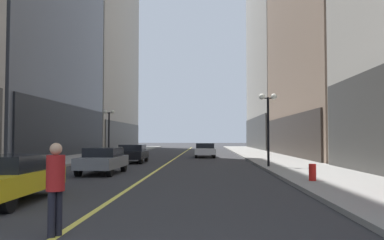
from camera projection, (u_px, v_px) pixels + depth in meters
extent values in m
plane|color=#2D2D30|center=(178.00, 156.00, 38.45)|extent=(200.00, 200.00, 0.00)
cube|color=gray|center=(94.00, 156.00, 38.76)|extent=(4.50, 78.00, 0.15)
cube|color=gray|center=(263.00, 156.00, 38.15)|extent=(4.50, 78.00, 0.15)
cube|color=#E5D64C|center=(178.00, 156.00, 38.45)|extent=(0.16, 70.00, 0.01)
cube|color=black|center=(69.00, 131.00, 38.46)|extent=(0.50, 22.80, 5.00)
cube|color=#A8A399|center=(80.00, 42.00, 64.85)|extent=(14.76, 26.00, 34.94)
cube|color=#3A3935|center=(124.00, 136.00, 63.90)|extent=(0.50, 24.70, 4.19)
cube|color=#332A23|center=(289.00, 137.00, 37.65)|extent=(0.50, 22.80, 3.84)
cube|color=#3A3935|center=(256.00, 133.00, 63.13)|extent=(0.50, 24.70, 5.00)
cube|color=yellow|center=(8.00, 181.00, 11.11)|extent=(1.78, 4.33, 0.55)
cube|color=black|center=(12.00, 164.00, 11.35)|extent=(1.56, 2.43, 0.50)
cylinder|color=black|center=(8.00, 200.00, 9.57)|extent=(0.23, 0.64, 0.64)
cylinder|color=black|center=(55.00, 185.00, 12.58)|extent=(0.23, 0.64, 0.64)
cylinder|color=black|center=(8.00, 185.00, 12.63)|extent=(0.23, 0.64, 0.64)
cube|color=slate|center=(103.00, 162.00, 19.94)|extent=(1.83, 4.07, 0.55)
cube|color=black|center=(104.00, 152.00, 20.16)|extent=(1.58, 2.29, 0.50)
cylinder|color=black|center=(110.00, 170.00, 18.47)|extent=(0.23, 0.64, 0.64)
cylinder|color=black|center=(78.00, 170.00, 18.56)|extent=(0.23, 0.64, 0.64)
cylinder|color=black|center=(124.00, 166.00, 21.28)|extent=(0.23, 0.64, 0.64)
cylinder|color=black|center=(96.00, 166.00, 21.37)|extent=(0.23, 0.64, 0.64)
cube|color=black|center=(132.00, 155.00, 28.79)|extent=(1.95, 4.13, 0.55)
cube|color=black|center=(133.00, 148.00, 29.02)|extent=(1.70, 2.32, 0.50)
cylinder|color=black|center=(141.00, 159.00, 27.33)|extent=(0.23, 0.64, 0.64)
cylinder|color=black|center=(117.00, 159.00, 27.37)|extent=(0.23, 0.64, 0.64)
cylinder|color=black|center=(146.00, 157.00, 30.20)|extent=(0.23, 0.64, 0.64)
cylinder|color=black|center=(125.00, 157.00, 30.23)|extent=(0.23, 0.64, 0.64)
cube|color=silver|center=(205.00, 151.00, 36.86)|extent=(1.96, 4.67, 0.55)
cube|color=black|center=(205.00, 146.00, 36.65)|extent=(1.69, 2.63, 0.50)
cylinder|color=black|center=(196.00, 153.00, 38.47)|extent=(0.24, 0.65, 0.64)
cylinder|color=black|center=(213.00, 153.00, 38.46)|extent=(0.24, 0.65, 0.64)
cylinder|color=black|center=(196.00, 155.00, 35.24)|extent=(0.24, 0.65, 0.64)
cylinder|color=black|center=(214.00, 155.00, 35.22)|extent=(0.24, 0.65, 0.64)
cylinder|color=black|center=(58.00, 213.00, 7.39)|extent=(0.14, 0.14, 0.84)
cylinder|color=black|center=(51.00, 214.00, 7.25)|extent=(0.14, 0.14, 0.84)
cylinder|color=#B21E1E|center=(56.00, 173.00, 7.36)|extent=(0.46, 0.46, 0.66)
sphere|color=tan|center=(56.00, 149.00, 7.38)|extent=(0.23, 0.23, 0.23)
cylinder|color=black|center=(109.00, 135.00, 37.20)|extent=(0.14, 0.14, 4.20)
cylinder|color=black|center=(109.00, 113.00, 37.29)|extent=(0.80, 0.06, 0.06)
sphere|color=white|center=(105.00, 112.00, 37.31)|extent=(0.36, 0.36, 0.36)
sphere|color=white|center=(113.00, 112.00, 37.28)|extent=(0.36, 0.36, 0.36)
cylinder|color=black|center=(268.00, 133.00, 23.30)|extent=(0.14, 0.14, 4.20)
cylinder|color=black|center=(268.00, 98.00, 23.39)|extent=(0.80, 0.06, 0.06)
sphere|color=white|center=(262.00, 97.00, 23.41)|extent=(0.36, 0.36, 0.36)
sphere|color=white|center=(274.00, 97.00, 23.38)|extent=(0.36, 0.36, 0.36)
cylinder|color=red|center=(313.00, 174.00, 15.43)|extent=(0.28, 0.28, 0.80)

